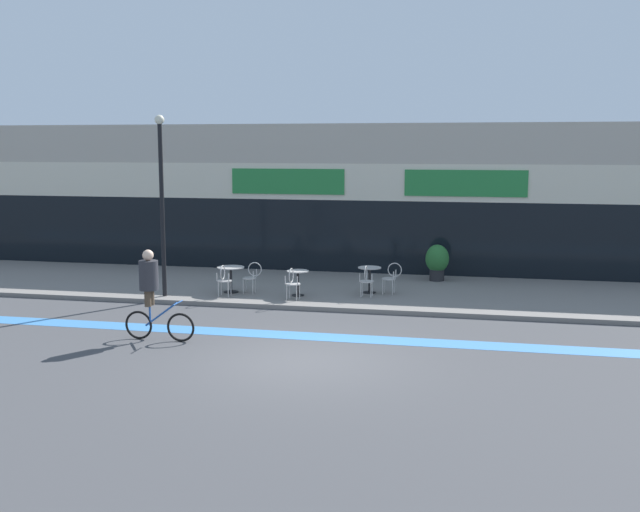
# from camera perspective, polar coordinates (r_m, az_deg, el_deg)

# --- Properties ---
(ground_plane) EXTENTS (120.00, 120.00, 0.00)m
(ground_plane) POSITION_cam_1_polar(r_m,az_deg,el_deg) (15.25, -1.15, -7.98)
(ground_plane) COLOR #424244
(sidewalk_slab) EXTENTS (40.00, 5.50, 0.12)m
(sidewalk_slab) POSITION_cam_1_polar(r_m,az_deg,el_deg) (22.16, 3.11, -2.64)
(sidewalk_slab) COLOR slate
(sidewalk_slab) RESTS_ON ground
(storefront_facade) EXTENTS (40.00, 4.06, 5.02)m
(storefront_facade) POSITION_cam_1_polar(r_m,az_deg,el_deg) (26.48, 4.73, 4.48)
(storefront_facade) COLOR #B2A899
(storefront_facade) RESTS_ON ground
(bike_lane_stripe) EXTENTS (36.00, 0.70, 0.01)m
(bike_lane_stripe) POSITION_cam_1_polar(r_m,az_deg,el_deg) (17.06, 0.32, -6.19)
(bike_lane_stripe) COLOR #3D7AB7
(bike_lane_stripe) RESTS_ON ground
(bistro_table_0) EXTENTS (0.78, 0.78, 0.74)m
(bistro_table_0) POSITION_cam_1_polar(r_m,az_deg,el_deg) (21.61, -6.81, -1.37)
(bistro_table_0) COLOR black
(bistro_table_0) RESTS_ON sidewalk_slab
(bistro_table_1) EXTENTS (0.63, 0.63, 0.71)m
(bistro_table_1) POSITION_cam_1_polar(r_m,az_deg,el_deg) (20.99, -1.70, -1.69)
(bistro_table_1) COLOR black
(bistro_table_1) RESTS_ON sidewalk_slab
(bistro_table_2) EXTENTS (0.66, 0.66, 0.75)m
(bistro_table_2) POSITION_cam_1_polar(r_m,az_deg,el_deg) (21.41, 3.80, -1.43)
(bistro_table_2) COLOR black
(bistro_table_2) RESTS_ON sidewalk_slab
(cafe_chair_0_near) EXTENTS (0.42, 0.58, 0.90)m
(cafe_chair_0_near) POSITION_cam_1_polar(r_m,az_deg,el_deg) (21.03, -7.35, -1.70)
(cafe_chair_0_near) COLOR #B7B2AD
(cafe_chair_0_near) RESTS_ON sidewalk_slab
(cafe_chair_0_side) EXTENTS (0.58, 0.41, 0.90)m
(cafe_chair_0_side) POSITION_cam_1_polar(r_m,az_deg,el_deg) (21.42, -5.22, -1.48)
(cafe_chair_0_side) COLOR #B7B2AD
(cafe_chair_0_side) RESTS_ON sidewalk_slab
(cafe_chair_1_near) EXTENTS (0.42, 0.58, 0.90)m
(cafe_chair_1_near) POSITION_cam_1_polar(r_m,az_deg,el_deg) (20.39, -2.13, -1.95)
(cafe_chair_1_near) COLOR #B7B2AD
(cafe_chair_1_near) RESTS_ON sidewalk_slab
(cafe_chair_2_near) EXTENTS (0.40, 0.58, 0.90)m
(cafe_chair_2_near) POSITION_cam_1_polar(r_m,az_deg,el_deg) (20.80, 3.55, -1.75)
(cafe_chair_2_near) COLOR #B7B2AD
(cafe_chair_2_near) RESTS_ON sidewalk_slab
(cafe_chair_2_side) EXTENTS (0.59, 0.43, 0.90)m
(cafe_chair_2_side) POSITION_cam_1_polar(r_m,az_deg,el_deg) (21.33, 5.46, -1.52)
(cafe_chair_2_side) COLOR #B7B2AD
(cafe_chair_2_side) RESTS_ON sidewalk_slab
(planter_pot) EXTENTS (0.73, 0.73, 1.13)m
(planter_pot) POSITION_cam_1_polar(r_m,az_deg,el_deg) (23.59, 8.92, -0.37)
(planter_pot) COLOR #232326
(planter_pot) RESTS_ON sidewalk_slab
(lamp_post) EXTENTS (0.26, 0.26, 5.01)m
(lamp_post) POSITION_cam_1_polar(r_m,az_deg,el_deg) (21.11, -11.97, 4.76)
(lamp_post) COLOR black
(lamp_post) RESTS_ON sidewalk_slab
(cyclist_0) EXTENTS (1.66, 0.48, 2.04)m
(cyclist_0) POSITION_cam_1_polar(r_m,az_deg,el_deg) (16.97, -12.73, -2.37)
(cyclist_0) COLOR black
(cyclist_0) RESTS_ON ground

